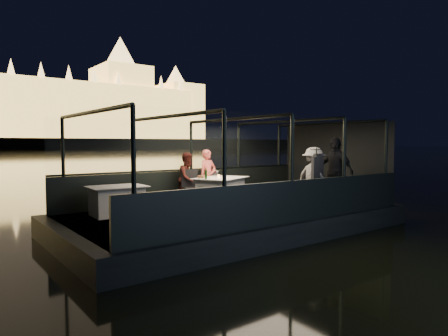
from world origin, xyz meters
TOP-DOWN VIEW (x-y plane):
  - boat_hull at (0.00, 0.00)m, footprint 8.60×4.40m
  - boat_deck at (0.00, 0.00)m, footprint 8.00×4.00m
  - gunwale_port at (0.00, 2.00)m, footprint 8.00×0.08m
  - gunwale_starboard at (0.00, -2.00)m, footprint 8.00×0.08m
  - cabin_glass_port at (0.00, 2.00)m, footprint 8.00×0.02m
  - cabin_glass_starboard at (0.00, -2.00)m, footprint 8.00×0.02m
  - cabin_roof_glass at (0.00, 0.00)m, footprint 8.00×4.00m
  - end_wall_fore at (-4.00, 0.00)m, footprint 0.02×4.00m
  - end_wall_aft at (4.00, 0.00)m, footprint 0.02×4.00m
  - canopy_ribs at (0.00, 0.00)m, footprint 8.00×4.00m
  - dining_table_central at (0.20, 0.80)m, footprint 1.76×1.56m
  - dining_table_aft at (-2.65, 1.08)m, footprint 1.33×0.98m
  - chair_port_left at (-0.40, 1.25)m, footprint 0.58×0.58m
  - chair_port_right at (0.33, 1.29)m, footprint 0.48×0.48m
  - coat_stand at (1.67, -1.26)m, footprint 0.52×0.45m
  - person_woman_coral at (0.26, 1.52)m, footprint 0.57×0.41m
  - person_man_maroon at (-0.37, 1.57)m, footprint 0.80×0.69m
  - passenger_stripe at (1.90, -0.98)m, footprint 0.60×1.05m
  - passenger_dark at (2.59, -1.13)m, footprint 0.53×1.12m
  - wine_bottle at (-0.40, 0.65)m, footprint 0.06×0.06m
  - bread_basket at (-0.40, 0.87)m, footprint 0.21×0.21m
  - amber_candle at (0.05, 0.71)m, footprint 0.08×0.08m
  - plate_near at (0.44, 0.64)m, footprint 0.30×0.30m
  - plate_far at (-0.40, 0.86)m, footprint 0.25×0.25m
  - wine_glass_white at (-0.37, 0.54)m, footprint 0.08×0.08m
  - wine_glass_red at (0.17, 1.01)m, footprint 0.09×0.09m
  - wine_glass_empty at (-0.02, 0.67)m, footprint 0.08×0.08m

SIDE VIEW (x-z plane):
  - boat_hull at x=0.00m, z-range -0.50..0.50m
  - boat_deck at x=0.00m, z-range 0.46..0.50m
  - dining_table_central at x=0.20m, z-range 0.50..1.27m
  - dining_table_aft at x=-2.65m, z-range 0.54..1.23m
  - gunwale_port at x=0.00m, z-range 0.50..1.40m
  - gunwale_starboard at x=0.00m, z-range 0.50..1.40m
  - chair_port_left at x=-0.40m, z-range 0.47..1.43m
  - chair_port_right at x=0.33m, z-range 0.53..1.37m
  - person_woman_coral at x=0.26m, z-range 0.49..2.01m
  - person_man_maroon at x=-0.37m, z-range 0.53..1.97m
  - plate_near at x=0.44m, z-range 1.27..1.28m
  - plate_far at x=-0.40m, z-range 1.27..1.28m
  - bread_basket at x=-0.40m, z-range 1.27..1.34m
  - amber_candle at x=0.05m, z-range 1.26..1.35m
  - passenger_stripe at x=1.90m, z-range 0.55..2.15m
  - passenger_dark at x=2.59m, z-range 0.42..2.28m
  - wine_glass_white at x=-0.37m, z-range 1.26..1.46m
  - wine_glass_red at x=0.17m, z-range 1.26..1.46m
  - wine_glass_empty at x=-0.02m, z-range 1.26..1.46m
  - coat_stand at x=1.67m, z-range 0.61..2.19m
  - wine_bottle at x=-0.40m, z-range 1.27..1.56m
  - end_wall_fore at x=-4.00m, z-range 0.50..2.80m
  - end_wall_aft at x=4.00m, z-range 0.50..2.80m
  - canopy_ribs at x=0.00m, z-range 0.50..2.80m
  - cabin_glass_port at x=0.00m, z-range 1.40..2.80m
  - cabin_glass_starboard at x=0.00m, z-range 1.40..2.80m
  - cabin_roof_glass at x=0.00m, z-range 2.79..2.81m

